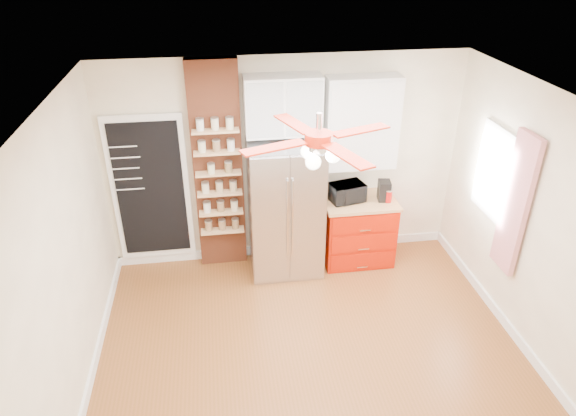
{
  "coord_description": "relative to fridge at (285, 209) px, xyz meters",
  "views": [
    {
      "loc": [
        -0.84,
        -3.93,
        3.97
      ],
      "look_at": [
        -0.13,
        0.9,
        1.29
      ],
      "focal_mm": 32.0,
      "sensor_mm": 36.0,
      "label": 1
    }
  ],
  "objects": [
    {
      "name": "floor",
      "position": [
        0.05,
        -1.63,
        -0.88
      ],
      "size": [
        4.5,
        4.5,
        0.0
      ],
      "primitive_type": "plane",
      "color": "brown",
      "rests_on": "ground"
    },
    {
      "name": "ceiling",
      "position": [
        0.05,
        -1.63,
        1.83
      ],
      "size": [
        4.5,
        4.5,
        0.0
      ],
      "primitive_type": "plane",
      "color": "white",
      "rests_on": "wall_back"
    },
    {
      "name": "wall_back",
      "position": [
        0.05,
        0.37,
        0.48
      ],
      "size": [
        4.5,
        0.02,
        2.7
      ],
      "primitive_type": "cube",
      "color": "#FCF0CA",
      "rests_on": "floor"
    },
    {
      "name": "wall_left",
      "position": [
        -2.2,
        -1.63,
        0.48
      ],
      "size": [
        0.02,
        4.0,
        2.7
      ],
      "primitive_type": "cube",
      "color": "#FCF0CA",
      "rests_on": "floor"
    },
    {
      "name": "wall_right",
      "position": [
        2.3,
        -1.63,
        0.48
      ],
      "size": [
        0.02,
        4.0,
        2.7
      ],
      "primitive_type": "cube",
      "color": "#FCF0CA",
      "rests_on": "floor"
    },
    {
      "name": "chalkboard",
      "position": [
        -1.65,
        0.33,
        0.23
      ],
      "size": [
        0.95,
        0.05,
        1.95
      ],
      "color": "white",
      "rests_on": "wall_back"
    },
    {
      "name": "brick_pillar",
      "position": [
        -0.8,
        0.29,
        0.48
      ],
      "size": [
        0.6,
        0.16,
        2.7
      ],
      "primitive_type": "cube",
      "color": "brown",
      "rests_on": "floor"
    },
    {
      "name": "fridge",
      "position": [
        0.0,
        0.0,
        0.0
      ],
      "size": [
        0.9,
        0.7,
        1.75
      ],
      "primitive_type": "cube",
      "color": "silver",
      "rests_on": "floor"
    },
    {
      "name": "upper_glass_cabinet",
      "position": [
        0.0,
        0.2,
        1.27
      ],
      "size": [
        0.9,
        0.35,
        0.7
      ],
      "primitive_type": "cube",
      "color": "white",
      "rests_on": "wall_back"
    },
    {
      "name": "red_cabinet",
      "position": [
        0.97,
        0.05,
        -0.42
      ],
      "size": [
        0.94,
        0.64,
        0.9
      ],
      "color": "#B51603",
      "rests_on": "floor"
    },
    {
      "name": "upper_shelf_unit",
      "position": [
        0.97,
        0.22,
        1.0
      ],
      "size": [
        0.9,
        0.3,
        1.15
      ],
      "primitive_type": "cube",
      "color": "white",
      "rests_on": "wall_back"
    },
    {
      "name": "window",
      "position": [
        2.28,
        -0.73,
        0.68
      ],
      "size": [
        0.04,
        0.75,
        1.05
      ],
      "primitive_type": "cube",
      "color": "white",
      "rests_on": "wall_right"
    },
    {
      "name": "curtain",
      "position": [
        2.23,
        -1.28,
        0.57
      ],
      "size": [
        0.06,
        0.4,
        1.55
      ],
      "primitive_type": "cube",
      "color": "red",
      "rests_on": "wall_right"
    },
    {
      "name": "ceiling_fan",
      "position": [
        0.05,
        -1.63,
        1.55
      ],
      "size": [
        1.4,
        1.4,
        0.44
      ],
      "color": "silver",
      "rests_on": "ceiling"
    },
    {
      "name": "toaster_oven",
      "position": [
        0.8,
        0.06,
        0.14
      ],
      "size": [
        0.48,
        0.38,
        0.24
      ],
      "primitive_type": "imported",
      "rotation": [
        0.0,
        0.0,
        0.24
      ],
      "color": "black",
      "rests_on": "red_cabinet"
    },
    {
      "name": "coffee_maker",
      "position": [
        1.27,
        0.02,
        0.15
      ],
      "size": [
        0.17,
        0.2,
        0.26
      ],
      "primitive_type": "cube",
      "rotation": [
        0.0,
        0.0,
        -0.15
      ],
      "color": "black",
      "rests_on": "red_cabinet"
    },
    {
      "name": "canister_left",
      "position": [
        1.31,
        -0.04,
        0.1
      ],
      "size": [
        0.11,
        0.11,
        0.16
      ],
      "primitive_type": "cylinder",
      "rotation": [
        0.0,
        0.0,
        0.21
      ],
      "color": "#BF0D0A",
      "rests_on": "red_cabinet"
    },
    {
      "name": "canister_right",
      "position": [
        1.34,
        0.04,
        0.1
      ],
      "size": [
        0.1,
        0.1,
        0.15
      ],
      "primitive_type": "cylinder",
      "rotation": [
        0.0,
        0.0,
        -0.01
      ],
      "color": "#B3091F",
      "rests_on": "red_cabinet"
    },
    {
      "name": "pantry_jar_oats",
      "position": [
        -0.88,
        0.12,
        0.55
      ],
      "size": [
        0.11,
        0.11,
        0.11
      ],
      "primitive_type": "cylinder",
      "rotation": [
        0.0,
        0.0,
        -0.28
      ],
      "color": "beige",
      "rests_on": "brick_pillar"
    },
    {
      "name": "pantry_jar_beans",
      "position": [
        -0.67,
        0.14,
        0.56
      ],
      "size": [
        0.12,
        0.12,
        0.12
      ],
      "primitive_type": "cylinder",
      "rotation": [
        0.0,
        0.0,
        -0.3
      ],
      "color": "olive",
      "rests_on": "brick_pillar"
    }
  ]
}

